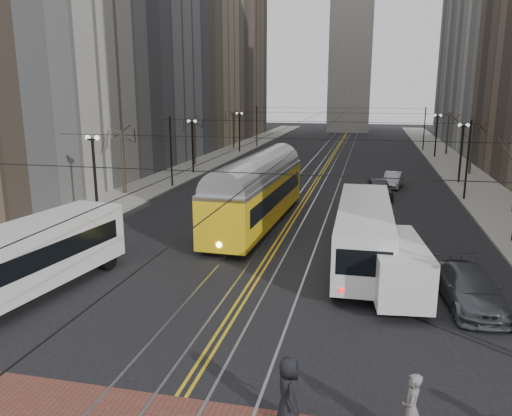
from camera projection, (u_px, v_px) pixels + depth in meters
The scene contains 20 objects.
ground at pixel (192, 379), 15.71m from camera, with size 260.00×260.00×0.00m, color black.
sidewalk_left at pixel (203, 164), 61.66m from camera, with size 5.00×140.00×0.15m, color gray.
sidewalk_right at pixel (460, 172), 55.15m from camera, with size 5.00×140.00×0.15m, color gray.
streetcar_rails at pixel (324, 168), 58.42m from camera, with size 4.80×130.00×0.02m, color gray.
centre_lines at pixel (324, 168), 58.42m from camera, with size 0.42×130.00×0.01m, color gold.
building_left_mid at pixel (121, 23), 61.02m from camera, with size 16.00×20.00×34.00m, color slate.
building_left_far at pixel (217, 33), 98.29m from camera, with size 16.00×20.00×40.00m, color brown.
building_right_far at pixel (496, 26), 87.22m from camera, with size 16.00×20.00×40.00m, color slate.
lamp_posts at pixel (308, 164), 42.36m from camera, with size 27.60×57.20×5.60m.
street_trees at pixel (316, 155), 48.53m from camera, with size 31.68×53.28×5.60m.
trolley_wires at pixel (316, 145), 47.91m from camera, with size 25.96×120.00×6.60m.
transit_bus at pixel (6, 271), 20.65m from camera, with size 2.65×12.73×3.18m, color white.
streetcar at pixel (257, 198), 33.54m from camera, with size 2.89×15.57×3.67m, color yellow.
rear_bus at pixel (364, 235), 25.88m from camera, with size 2.62×12.05×3.14m, color white.
cargo_van at pixel (396, 270), 21.72m from camera, with size 2.20×5.71×2.53m, color white.
sedan_grey at pixel (379, 188), 42.34m from camera, with size 2.02×5.01×1.71m, color #3E4145.
sedan_silver at pixel (393, 180), 46.94m from camera, with size 1.49×4.28×1.41m, color #A6A7AD.
sedan_parked at pixel (470, 288), 20.90m from camera, with size 2.18×5.36×1.56m, color #474A4F.
pedestrian_a at pixel (288, 391), 13.35m from camera, with size 0.97×0.63×1.98m, color black.
pedestrian_b at pixel (411, 409), 12.67m from camera, with size 0.70×0.46×1.93m, color slate.
Camera 1 is at (5.09, -13.26, 8.84)m, focal length 35.00 mm.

